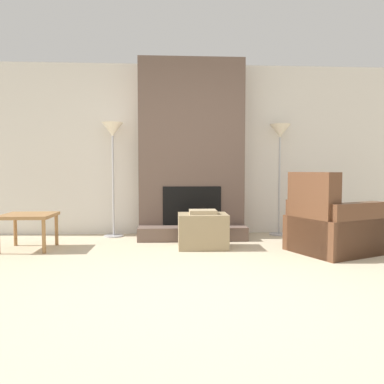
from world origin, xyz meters
TOP-DOWN VIEW (x-y plane):
  - ground_plane at (0.00, 0.00)m, footprint 24.00×24.00m
  - wall_back at (0.00, 2.85)m, footprint 7.43×0.06m
  - fireplace at (0.00, 2.59)m, footprint 1.54×0.74m
  - ottoman at (0.10, 1.71)m, footprint 0.62×0.45m
  - armchair at (1.58, 1.35)m, footprint 1.12×1.08m
  - side_table at (-2.07, 1.74)m, footprint 0.61×0.57m
  - floor_lamp_left at (-1.16, 2.61)m, footprint 0.31×0.31m
  - floor_lamp_right at (1.34, 2.61)m, footprint 0.31×0.31m

SIDE VIEW (x-z plane):
  - ground_plane at x=0.00m, z-range 0.00..0.00m
  - ottoman at x=0.10m, z-range -0.02..0.47m
  - armchair at x=1.58m, z-range -0.18..0.78m
  - side_table at x=-2.07m, z-range 0.16..0.61m
  - fireplace at x=0.00m, z-range -0.07..2.53m
  - wall_back at x=0.00m, z-range 0.00..2.60m
  - floor_lamp_right at x=1.34m, z-range 0.58..2.26m
  - floor_lamp_left at x=-1.16m, z-range 0.58..2.27m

